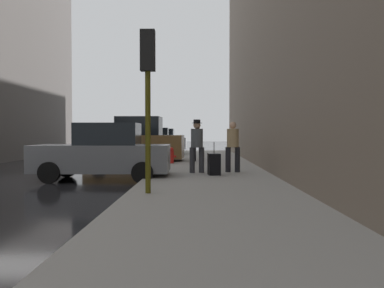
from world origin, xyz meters
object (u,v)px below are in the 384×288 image
object	(u,v)px
parked_silver_sedan	(159,141)
fire_hydrant	(171,155)
parked_bronze_suv	(136,142)
traffic_light	(148,75)
pedestrian_with_fedora	(197,140)
pedestrian_in_tan_coat	(233,144)
rolling_suitcase	(214,164)
parked_dark_green_sedan	(151,143)
parked_gray_coupe	(104,153)
pedestrian_with_beanie	(197,143)

from	to	relation	value
parked_silver_sedan	fire_hydrant	distance (m)	14.27
parked_bronze_suv	fire_hydrant	world-z (taller)	parked_bronze_suv
fire_hydrant	parked_silver_sedan	bearing A→B (deg)	97.26
fire_hydrant	traffic_light	distance (m)	9.45
fire_hydrant	pedestrian_with_fedora	size ratio (longest dim) A/B	0.40
pedestrian_in_tan_coat	rolling_suitcase	size ratio (longest dim) A/B	1.64
parked_bronze_suv	rolling_suitcase	distance (m)	7.70
parked_dark_green_sedan	pedestrian_with_fedora	distance (m)	7.41
parked_gray_coupe	parked_silver_sedan	xyz separation A→B (m)	(0.00, 19.42, 0.00)
parked_gray_coupe	parked_silver_sedan	distance (m)	19.42
parked_bronze_suv	parked_silver_sedan	world-z (taller)	parked_bronze_suv
parked_bronze_suv	fire_hydrant	bearing A→B (deg)	-44.75
traffic_light	pedestrian_with_beanie	size ratio (longest dim) A/B	2.03
fire_hydrant	parked_dark_green_sedan	bearing A→B (deg)	102.58
parked_silver_sedan	parked_dark_green_sedan	bearing A→B (deg)	-90.00
parked_dark_green_sedan	parked_bronze_suv	bearing A→B (deg)	-90.00
traffic_light	pedestrian_in_tan_coat	distance (m)	5.79
traffic_light	parked_bronze_suv	bearing A→B (deg)	99.60
parked_gray_coupe	pedestrian_with_fedora	world-z (taller)	pedestrian_with_fedora
parked_gray_coupe	parked_silver_sedan	bearing A→B (deg)	90.00
parked_bronze_suv	pedestrian_with_fedora	size ratio (longest dim) A/B	2.62
parked_gray_coupe	fire_hydrant	distance (m)	5.58
pedestrian_with_beanie	rolling_suitcase	size ratio (longest dim) A/B	1.71
parked_bronze_suv	pedestrian_in_tan_coat	xyz separation A→B (m)	(4.15, -5.90, 0.07)
pedestrian_with_fedora	rolling_suitcase	bearing A→B (deg)	-85.19
fire_hydrant	pedestrian_with_fedora	distance (m)	1.83
parked_gray_coupe	pedestrian_in_tan_coat	distance (m)	4.31
traffic_light	parked_dark_green_sedan	bearing A→B (deg)	96.13
fire_hydrant	pedestrian_in_tan_coat	world-z (taller)	pedestrian_in_tan_coat
rolling_suitcase	traffic_light	bearing A→B (deg)	-111.53
parked_bronze_suv	pedestrian_with_beanie	bearing A→B (deg)	-64.52
parked_gray_coupe	pedestrian_with_fedora	size ratio (longest dim) A/B	2.38
fire_hydrant	rolling_suitcase	xyz separation A→B (m)	(1.67, -5.07, -0.01)
parked_gray_coupe	parked_silver_sedan	size ratio (longest dim) A/B	1.01
rolling_suitcase	pedestrian_in_tan_coat	bearing A→B (deg)	54.75
parked_silver_sedan	pedestrian_in_tan_coat	world-z (taller)	pedestrian_in_tan_coat
pedestrian_in_tan_coat	pedestrian_with_beanie	bearing A→B (deg)	-168.82
fire_hydrant	pedestrian_with_fedora	world-z (taller)	pedestrian_with_fedora
fire_hydrant	pedestrian_in_tan_coat	distance (m)	4.77
parked_dark_green_sedan	pedestrian_with_fedora	world-z (taller)	pedestrian_with_fedora
fire_hydrant	pedestrian_with_beanie	xyz separation A→B (m)	(1.12, -4.36, 0.64)
pedestrian_with_beanie	pedestrian_in_tan_coat	xyz separation A→B (m)	(1.22, 0.24, -0.03)
parked_bronze_suv	traffic_light	xyz separation A→B (m)	(1.85, -10.96, 1.73)
pedestrian_in_tan_coat	parked_gray_coupe	bearing A→B (deg)	-164.51
parked_silver_sedan	fire_hydrant	bearing A→B (deg)	-82.74
pedestrian_with_beanie	pedestrian_with_fedora	bearing A→B (deg)	89.88
pedestrian_with_beanie	pedestrian_in_tan_coat	world-z (taller)	pedestrian_with_beanie
pedestrian_in_tan_coat	pedestrian_with_fedora	bearing A→B (deg)	102.59
parked_silver_sedan	traffic_light	distance (m)	23.48
parked_dark_green_sedan	parked_silver_sedan	distance (m)	6.08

